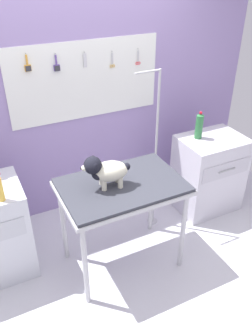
{
  "coord_description": "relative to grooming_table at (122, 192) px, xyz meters",
  "views": [
    {
      "loc": [
        -1.1,
        -1.96,
        2.52
      ],
      "look_at": [
        -0.04,
        0.19,
        1.04
      ],
      "focal_mm": 37.16,
      "sensor_mm": 36.0,
      "label": 1
    }
  ],
  "objects": [
    {
      "name": "grooming_arm",
      "position": [
        0.53,
        0.36,
        -0.02
      ],
      "size": [
        0.29,
        0.11,
        1.69
      ],
      "color": "#B7B7BC",
      "rests_on": "ground"
    },
    {
      "name": "dog",
      "position": [
        -0.14,
        0.02,
        0.24
      ],
      "size": [
        0.4,
        0.23,
        0.29
      ],
      "color": "beige",
      "rests_on": "grooming_table"
    },
    {
      "name": "grooming_table",
      "position": [
        0.0,
        0.0,
        0.0
      ],
      "size": [
        1.04,
        0.69,
        0.89
      ],
      "color": "#B7B7BC",
      "rests_on": "ground"
    },
    {
      "name": "soda_bottle",
      "position": [
        1.1,
        0.45,
        0.2
      ],
      "size": [
        0.08,
        0.08,
        0.29
      ],
      "color": "#2C6F3B",
      "rests_on": "cabinet_right"
    },
    {
      "name": "ground",
      "position": [
        0.07,
        -0.19,
        -0.82
      ],
      "size": [
        4.4,
        4.0,
        0.04
      ],
      "primitive_type": "cube",
      "color": "silver"
    },
    {
      "name": "rear_wall_panel",
      "position": [
        0.07,
        1.08,
        0.36
      ],
      "size": [
        4.0,
        0.11,
        2.3
      ],
      "color": "#9781BA",
      "rests_on": "ground"
    },
    {
      "name": "cabinet_right",
      "position": [
        1.24,
        0.36,
        -0.37
      ],
      "size": [
        0.68,
        0.54,
        0.87
      ],
      "color": "silver",
      "rests_on": "ground"
    },
    {
      "name": "detangler_spray",
      "position": [
        -0.93,
        0.23,
        0.18
      ],
      "size": [
        0.05,
        0.05,
        0.24
      ],
      "color": "gold",
      "rests_on": "counter_left"
    }
  ]
}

